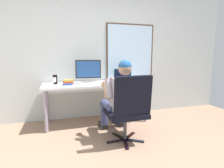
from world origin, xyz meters
name	(u,v)px	position (x,y,z in m)	size (l,w,h in m)	color
wall_rear	(94,50)	(0.03, 2.11, 1.34)	(5.97, 0.08, 2.69)	#B6BDBC
desk	(97,87)	(-0.01, 1.74, 0.67)	(1.90, 0.62, 0.74)	gray
office_chair	(129,107)	(0.24, 0.77, 0.54)	(0.56, 0.58, 0.98)	black
person_seated	(121,98)	(0.22, 1.06, 0.61)	(0.55, 0.82, 1.18)	#383D62
crt_monitor	(88,70)	(-0.15, 1.79, 0.98)	(0.46, 0.27, 0.42)	beige
laptop	(123,78)	(0.53, 1.82, 0.80)	(0.41, 0.38, 0.24)	#122829
wine_glass	(54,80)	(-0.75, 1.60, 0.84)	(0.08, 0.08, 0.14)	silver
desk_speaker	(55,80)	(-0.73, 1.84, 0.82)	(0.07, 0.09, 0.16)	black
book_stack	(68,82)	(-0.52, 1.67, 0.78)	(0.19, 0.15, 0.09)	#2A4C91
cd_case	(109,83)	(0.19, 1.64, 0.74)	(0.16, 0.14, 0.01)	#242A2A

